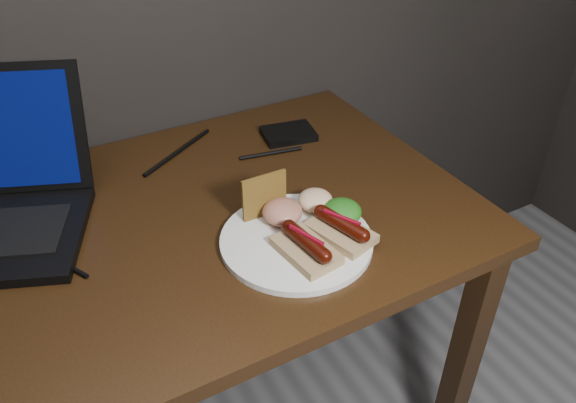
% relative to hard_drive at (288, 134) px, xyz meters
% --- Properties ---
extents(desk, '(1.40, 0.70, 0.75)m').
position_rel_hard_drive_xyz_m(desk, '(-0.48, -0.18, -0.10)').
color(desk, '#361F0D').
rests_on(desk, ground).
extents(hard_drive, '(0.13, 0.10, 0.02)m').
position_rel_hard_drive_xyz_m(hard_drive, '(0.00, 0.00, 0.00)').
color(hard_drive, black).
rests_on(hard_drive, desk).
extents(desk_cables, '(1.02, 0.37, 0.01)m').
position_rel_hard_drive_xyz_m(desk_cables, '(-0.49, -0.05, -0.00)').
color(desk_cables, black).
rests_on(desk_cables, desk).
extents(plate, '(0.31, 0.31, 0.01)m').
position_rel_hard_drive_xyz_m(plate, '(-0.17, -0.34, -0.00)').
color(plate, white).
rests_on(plate, desk).
extents(bread_sausage_center, '(0.08, 0.12, 0.04)m').
position_rel_hard_drive_xyz_m(bread_sausage_center, '(-0.18, -0.38, 0.02)').
color(bread_sausage_center, '#D4B27C').
rests_on(bread_sausage_center, plate).
extents(bread_sausage_right, '(0.10, 0.13, 0.04)m').
position_rel_hard_drive_xyz_m(bread_sausage_right, '(-0.10, -0.37, 0.02)').
color(bread_sausage_right, '#D4B27C').
rests_on(bread_sausage_right, plate).
extents(crispbread, '(0.08, 0.01, 0.08)m').
position_rel_hard_drive_xyz_m(crispbread, '(-0.19, -0.25, 0.05)').
color(crispbread, olive).
rests_on(crispbread, plate).
extents(salad_greens, '(0.07, 0.07, 0.04)m').
position_rel_hard_drive_xyz_m(salad_greens, '(-0.07, -0.33, 0.02)').
color(salad_greens, '#1E5E12').
rests_on(salad_greens, plate).
extents(salsa_mound, '(0.07, 0.07, 0.04)m').
position_rel_hard_drive_xyz_m(salsa_mound, '(-0.17, -0.28, 0.02)').
color(salsa_mound, maroon).
rests_on(salsa_mound, plate).
extents(coleslaw_mound, '(0.06, 0.06, 0.04)m').
position_rel_hard_drive_xyz_m(coleslaw_mound, '(-0.10, -0.28, 0.02)').
color(coleslaw_mound, white).
rests_on(coleslaw_mound, plate).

